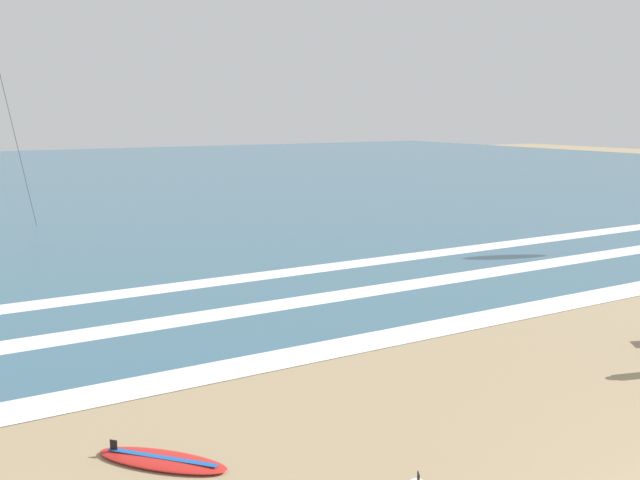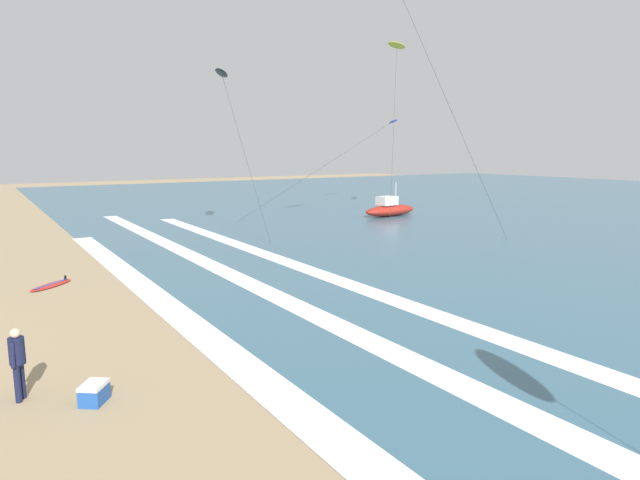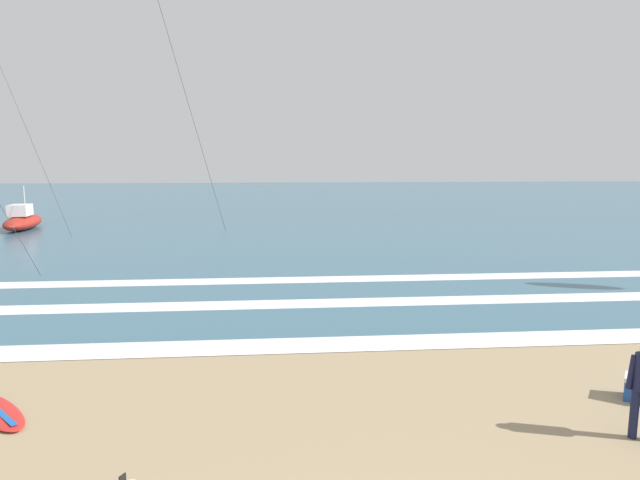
% 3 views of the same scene
% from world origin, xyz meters
% --- Properties ---
extents(ocean_surface, '(140.00, 90.00, 0.01)m').
position_xyz_m(ocean_surface, '(0.00, 54.20, 0.01)').
color(ocean_surface, '#386075').
rests_on(ocean_surface, ground).
extents(wave_foam_shoreline, '(38.25, 1.07, 0.01)m').
position_xyz_m(wave_foam_shoreline, '(1.04, 9.60, 0.01)').
color(wave_foam_shoreline, white).
rests_on(wave_foam_shoreline, ocean_surface).
extents(wave_foam_mid_break, '(57.69, 1.00, 0.01)m').
position_xyz_m(wave_foam_mid_break, '(0.29, 13.34, 0.01)').
color(wave_foam_mid_break, white).
rests_on(wave_foam_mid_break, ocean_surface).
extents(wave_foam_outer_break, '(47.20, 1.01, 0.01)m').
position_xyz_m(wave_foam_outer_break, '(-0.73, 16.64, 0.01)').
color(wave_foam_outer_break, white).
rests_on(wave_foam_outer_break, ocean_surface).
extents(offshore_boat, '(2.32, 5.37, 2.70)m').
position_xyz_m(offshore_boat, '(-16.91, 32.49, 0.55)').
color(offshore_boat, maroon).
rests_on(offshore_boat, ground).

